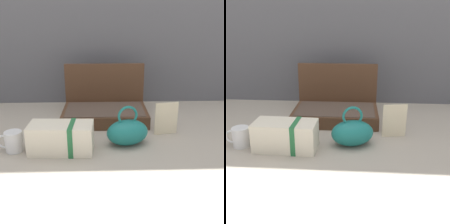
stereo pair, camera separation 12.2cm
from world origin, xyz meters
The scene contains 6 objects.
ground_plane centered at (0.00, 0.00, 0.00)m, with size 6.00×6.00×0.00m, color #9E9384.
open_suitcase centered at (-0.06, 0.25, 0.06)m, with size 0.45×0.29×0.28m.
teal_pouch_handbag centered at (0.04, -0.07, 0.06)m, with size 0.21×0.16×0.18m.
cream_toiletry_bag centered at (-0.24, -0.12, 0.06)m, with size 0.27×0.14×0.13m.
coffee_mug centered at (-0.45, -0.12, 0.04)m, with size 0.11×0.07×0.09m.
info_card_left centered at (0.23, 0.04, 0.08)m, with size 0.11×0.01×0.16m, color beige.
Camera 1 is at (-0.07, -1.16, 0.55)m, focal length 44.05 mm.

